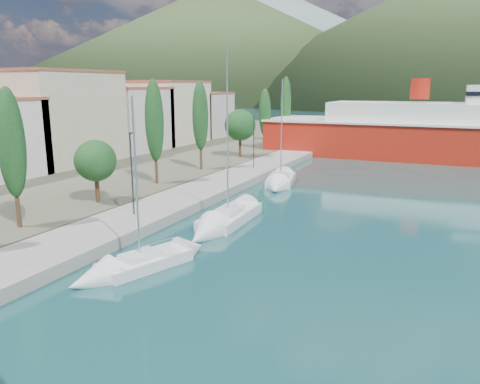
% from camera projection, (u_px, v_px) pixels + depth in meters
% --- Properties ---
extents(ground, '(1400.00, 1400.00, 0.00)m').
position_uv_depth(ground, '(407.00, 125.00, 124.36)').
color(ground, '#19484A').
extents(quay, '(5.00, 88.00, 0.80)m').
position_uv_depth(quay, '(207.00, 190.00, 44.73)').
color(quay, gray).
rests_on(quay, ground).
extents(land_strip, '(70.00, 148.00, 0.70)m').
position_uv_depth(land_strip, '(14.00, 154.00, 69.13)').
color(land_strip, '#565644').
rests_on(land_strip, ground).
extents(town_buildings, '(9.20, 69.20, 11.30)m').
position_uv_depth(town_buildings, '(95.00, 121.00, 62.65)').
color(town_buildings, beige).
rests_on(town_buildings, land_strip).
extents(tree_row, '(4.19, 61.77, 10.97)m').
position_uv_depth(tree_row, '(196.00, 125.00, 52.08)').
color(tree_row, '#47301E').
rests_on(tree_row, land_strip).
extents(lamp_posts, '(0.15, 46.37, 6.06)m').
position_uv_depth(lamp_posts, '(130.00, 171.00, 33.74)').
color(lamp_posts, '#2D2D33').
rests_on(lamp_posts, quay).
extents(sailboat_near, '(4.43, 7.58, 10.45)m').
position_uv_depth(sailboat_near, '(118.00, 271.00, 25.32)').
color(sailboat_near, silver).
rests_on(sailboat_near, ground).
extents(sailboat_mid, '(2.95, 9.80, 13.97)m').
position_uv_depth(sailboat_mid, '(217.00, 225.00, 33.48)').
color(sailboat_mid, silver).
rests_on(sailboat_mid, ground).
extents(sailboat_far, '(4.29, 8.40, 11.80)m').
position_uv_depth(sailboat_far, '(279.00, 184.00, 47.58)').
color(sailboat_far, silver).
rests_on(sailboat_far, ground).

